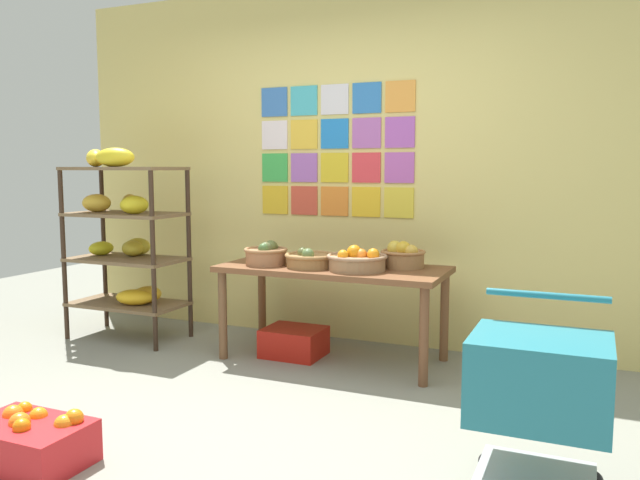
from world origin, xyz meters
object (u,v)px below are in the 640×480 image
(fruit_basket_back_right, at_px, (403,255))
(fruit_basket_back_left, at_px, (310,259))
(display_table, at_px, (333,277))
(produce_crate_under_table, at_px, (294,342))
(banana_shelf_unit, at_px, (124,229))
(shopping_cart, at_px, (539,386))
(fruit_basket_left, at_px, (266,254))
(fruit_basket_centre, at_px, (357,261))
(orange_crate_foreground, at_px, (29,441))

(fruit_basket_back_right, height_order, fruit_basket_back_left, fruit_basket_back_right)
(display_table, bearing_deg, fruit_basket_back_left, -144.10)
(produce_crate_under_table, bearing_deg, banana_shelf_unit, -176.98)
(banana_shelf_unit, relative_size, fruit_basket_back_left, 4.14)
(fruit_basket_back_right, xyz_separation_m, produce_crate_under_table, (-0.75, -0.17, -0.65))
(fruit_basket_back_right, bearing_deg, shopping_cart, -56.95)
(fruit_basket_left, xyz_separation_m, shopping_cart, (1.94, -1.31, -0.27))
(display_table, relative_size, produce_crate_under_table, 3.75)
(fruit_basket_back_left, relative_size, produce_crate_under_table, 0.87)
(fruit_basket_left, height_order, shopping_cart, fruit_basket_left)
(fruit_basket_centre, bearing_deg, fruit_basket_back_left, -179.90)
(display_table, relative_size, orange_crate_foreground, 2.89)
(produce_crate_under_table, distance_m, orange_crate_foreground, 2.03)
(fruit_basket_left, xyz_separation_m, fruit_basket_back_right, (0.92, 0.25, 0.01))
(produce_crate_under_table, bearing_deg, display_table, 5.10)
(fruit_basket_back_right, bearing_deg, fruit_basket_centre, -135.41)
(fruit_basket_back_left, bearing_deg, fruit_basket_centre, 0.10)
(fruit_basket_back_left, distance_m, shopping_cart, 2.09)
(banana_shelf_unit, bearing_deg, orange_crate_foreground, -60.92)
(orange_crate_foreground, bearing_deg, banana_shelf_unit, 119.08)
(fruit_basket_back_right, height_order, produce_crate_under_table, fruit_basket_back_right)
(banana_shelf_unit, distance_m, shopping_cart, 3.48)
(fruit_basket_centre, relative_size, orange_crate_foreground, 0.75)
(banana_shelf_unit, xyz_separation_m, shopping_cart, (3.20, -1.32, -0.39))
(fruit_basket_centre, bearing_deg, fruit_basket_left, -178.77)
(fruit_basket_back_left, relative_size, shopping_cart, 0.44)
(fruit_basket_back_right, bearing_deg, display_table, -162.11)
(fruit_basket_centre, relative_size, produce_crate_under_table, 0.97)
(produce_crate_under_table, bearing_deg, fruit_basket_left, -154.69)
(fruit_basket_left, bearing_deg, shopping_cart, -34.07)
(display_table, relative_size, fruit_basket_left, 5.07)
(fruit_basket_left, distance_m, fruit_basket_centre, 0.68)
(banana_shelf_unit, xyz_separation_m, orange_crate_foreground, (1.07, -1.92, -0.76))
(display_table, distance_m, fruit_basket_back_right, 0.50)
(shopping_cart, bearing_deg, banana_shelf_unit, 152.22)
(produce_crate_under_table, xyz_separation_m, shopping_cart, (1.76, -1.39, 0.37))
(banana_shelf_unit, bearing_deg, produce_crate_under_table, 3.02)
(fruit_basket_back_left, bearing_deg, shopping_cart, -39.56)
(produce_crate_under_table, bearing_deg, shopping_cart, -38.29)
(banana_shelf_unit, bearing_deg, fruit_basket_back_right, 6.50)
(produce_crate_under_table, xyz_separation_m, orange_crate_foreground, (-0.37, -1.99, 0.01))
(orange_crate_foreground, bearing_deg, fruit_basket_back_left, 74.61)
(display_table, distance_m, shopping_cart, 2.05)
(banana_shelf_unit, relative_size, orange_crate_foreground, 2.76)
(fruit_basket_left, height_order, produce_crate_under_table, fruit_basket_left)
(fruit_basket_back_left, relative_size, orange_crate_foreground, 0.67)
(fruit_basket_back_left, bearing_deg, banana_shelf_unit, -179.73)
(display_table, distance_m, fruit_basket_back_left, 0.21)
(display_table, bearing_deg, orange_crate_foreground, -108.09)
(fruit_basket_left, height_order, fruit_basket_centre, fruit_basket_centre)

